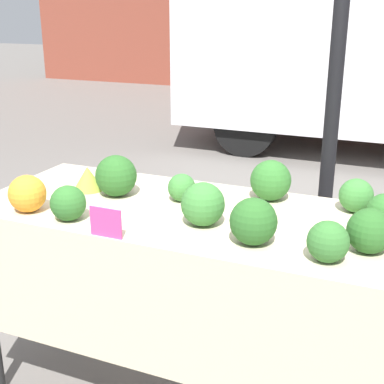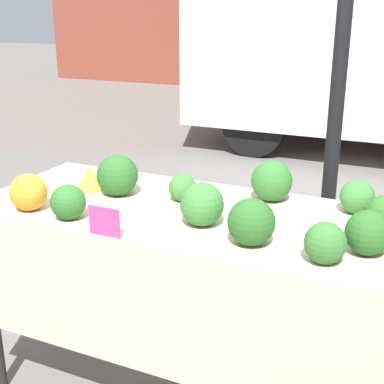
% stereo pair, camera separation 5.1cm
% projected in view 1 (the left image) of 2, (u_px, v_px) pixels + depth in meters
% --- Properties ---
extents(tent_pole, '(0.07, 0.07, 2.33)m').
position_uv_depth(tent_pole, '(331.00, 126.00, 2.51)').
color(tent_pole, black).
rests_on(tent_pole, ground_plane).
extents(market_table, '(1.80, 0.75, 0.91)m').
position_uv_depth(market_table, '(186.00, 246.00, 2.14)').
color(market_table, beige).
rests_on(market_table, ground_plane).
extents(orange_cauliflower, '(0.15, 0.15, 0.15)m').
position_uv_depth(orange_cauliflower, '(27.00, 194.00, 2.13)').
color(orange_cauliflower, orange).
rests_on(orange_cauliflower, market_table).
extents(romanesco_head, '(0.13, 0.13, 0.11)m').
position_uv_depth(romanesco_head, '(88.00, 178.00, 2.39)').
color(romanesco_head, '#93B238').
rests_on(romanesco_head, market_table).
extents(broccoli_head_0, '(0.14, 0.14, 0.14)m').
position_uv_depth(broccoli_head_0, '(68.00, 203.00, 2.04)').
color(broccoli_head_0, '#2D6628').
rests_on(broccoli_head_0, market_table).
extents(broccoli_head_1, '(0.17, 0.17, 0.17)m').
position_uv_depth(broccoli_head_1, '(271.00, 180.00, 2.26)').
color(broccoli_head_1, '#2D6628').
rests_on(broccoli_head_1, market_table).
extents(broccoli_head_3, '(0.12, 0.12, 0.12)m').
position_uv_depth(broccoli_head_3, '(182.00, 188.00, 2.25)').
color(broccoli_head_3, '#387533').
rests_on(broccoli_head_3, market_table).
extents(broccoli_head_4, '(0.18, 0.18, 0.18)m').
position_uv_depth(broccoli_head_4, '(116.00, 176.00, 2.31)').
color(broccoli_head_4, '#285B23').
rests_on(broccoli_head_4, market_table).
extents(broccoli_head_5, '(0.14, 0.14, 0.14)m').
position_uv_depth(broccoli_head_5, '(328.00, 242.00, 1.71)').
color(broccoli_head_5, '#336B2D').
rests_on(broccoli_head_5, market_table).
extents(broccoli_head_6, '(0.17, 0.17, 0.17)m').
position_uv_depth(broccoli_head_6, '(253.00, 221.00, 1.83)').
color(broccoli_head_6, '#285B23').
rests_on(broccoli_head_6, market_table).
extents(broccoli_head_7, '(0.17, 0.17, 0.17)m').
position_uv_depth(broccoli_head_7, '(203.00, 204.00, 1.99)').
color(broccoli_head_7, '#387533').
rests_on(broccoli_head_7, market_table).
extents(broccoli_head_8, '(0.15, 0.15, 0.15)m').
position_uv_depth(broccoli_head_8, '(370.00, 231.00, 1.77)').
color(broccoli_head_8, '#285B23').
rests_on(broccoli_head_8, market_table).
extents(broccoli_head_9, '(0.14, 0.14, 0.14)m').
position_uv_depth(broccoli_head_9, '(356.00, 196.00, 2.13)').
color(broccoli_head_9, '#387533').
rests_on(broccoli_head_9, market_table).
extents(price_sign, '(0.13, 0.01, 0.11)m').
position_uv_depth(price_sign, '(106.00, 223.00, 1.89)').
color(price_sign, '#E53D84').
rests_on(price_sign, market_table).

